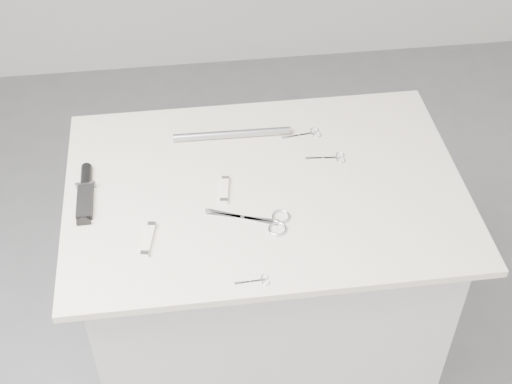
{
  "coord_description": "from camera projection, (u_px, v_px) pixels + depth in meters",
  "views": [
    {
      "loc": [
        -0.19,
        -1.3,
        2.14
      ],
      "look_at": [
        -0.03,
        -0.02,
        0.92
      ],
      "focal_mm": 50.0,
      "sensor_mm": 36.0,
      "label": 1
    }
  ],
  "objects": [
    {
      "name": "embroidery_scissors_b",
      "position": [
        308.0,
        134.0,
        1.94
      ],
      "size": [
        0.11,
        0.05,
        0.0
      ],
      "rotation": [
        0.0,
        0.0,
        0.13
      ],
      "color": "silver",
      "rests_on": "display_board"
    },
    {
      "name": "ground",
      "position": [
        263.0,
        384.0,
        2.43
      ],
      "size": [
        4.0,
        4.0,
        0.01
      ],
      "primitive_type": "cube",
      "color": "gray",
      "rests_on": "ground"
    },
    {
      "name": "pocket_knife_a",
      "position": [
        148.0,
        239.0,
        1.65
      ],
      "size": [
        0.04,
        0.11,
        0.01
      ],
      "rotation": [
        0.0,
        0.0,
        1.37
      ],
      "color": "white",
      "rests_on": "display_board"
    },
    {
      "name": "plinth",
      "position": [
        264.0,
        301.0,
        2.11
      ],
      "size": [
        0.9,
        0.6,
        0.9
      ],
      "primitive_type": "cube",
      "color": "beige",
      "rests_on": "ground"
    },
    {
      "name": "embroidery_scissors_a",
      "position": [
        332.0,
        158.0,
        1.87
      ],
      "size": [
        0.1,
        0.05,
        0.0
      ],
      "rotation": [
        0.0,
        0.0,
        -0.1
      ],
      "color": "silver",
      "rests_on": "display_board"
    },
    {
      "name": "tiny_scissors",
      "position": [
        257.0,
        281.0,
        1.56
      ],
      "size": [
        0.08,
        0.03,
        0.0
      ],
      "rotation": [
        0.0,
        0.0,
        0.03
      ],
      "color": "silver",
      "rests_on": "display_board"
    },
    {
      "name": "large_shears",
      "position": [
        266.0,
        221.0,
        1.7
      ],
      "size": [
        0.2,
        0.12,
        0.01
      ],
      "rotation": [
        0.0,
        0.0,
        -0.35
      ],
      "color": "silver",
      "rests_on": "display_board"
    },
    {
      "name": "sheathed_knife",
      "position": [
        86.0,
        190.0,
        1.77
      ],
      "size": [
        0.04,
        0.19,
        0.02
      ],
      "rotation": [
        0.0,
        0.0,
        1.58
      ],
      "color": "black",
      "rests_on": "display_board"
    },
    {
      "name": "metal_rail",
      "position": [
        232.0,
        134.0,
        1.92
      ],
      "size": [
        0.32,
        0.03,
        0.02
      ],
      "primitive_type": "cylinder",
      "rotation": [
        0.0,
        1.57,
        -0.02
      ],
      "color": "#93959B",
      "rests_on": "display_board"
    },
    {
      "name": "display_board",
      "position": [
        265.0,
        188.0,
        1.8
      ],
      "size": [
        1.0,
        0.7,
        0.02
      ],
      "primitive_type": "cube",
      "color": "beige",
      "rests_on": "plinth"
    },
    {
      "name": "pocket_knife_b",
      "position": [
        225.0,
        190.0,
        1.77
      ],
      "size": [
        0.03,
        0.09,
        0.01
      ],
      "rotation": [
        0.0,
        0.0,
        1.42
      ],
      "color": "white",
      "rests_on": "display_board"
    }
  ]
}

